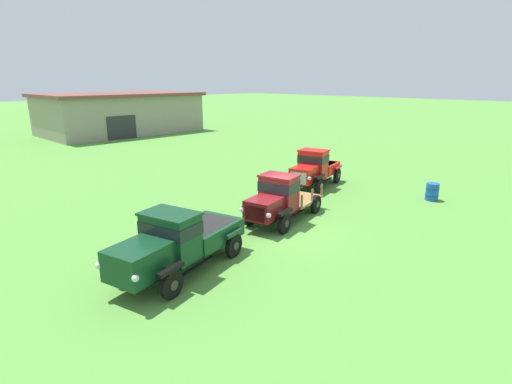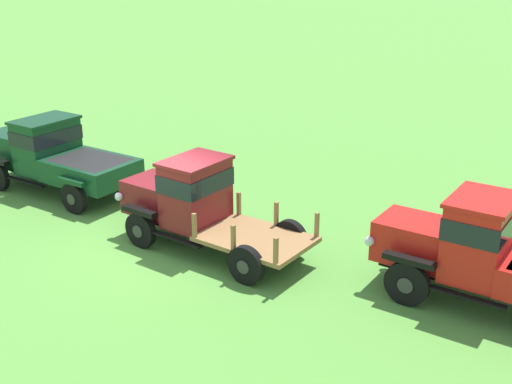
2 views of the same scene
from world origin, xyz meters
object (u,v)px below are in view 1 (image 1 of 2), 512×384
object	(u,v)px
vintage_truck_midrow_center	(314,168)
oil_drum_beside_row	(432,192)
vintage_truck_foreground_near	(177,241)
vintage_truck_second_in_line	(278,199)
farm_shed	(120,113)

from	to	relation	value
vintage_truck_midrow_center	oil_drum_beside_row	distance (m)	6.37
vintage_truck_foreground_near	vintage_truck_second_in_line	xyz separation A→B (m)	(5.69, 0.70, 0.03)
vintage_truck_foreground_near	vintage_truck_midrow_center	bearing A→B (deg)	15.24
vintage_truck_midrow_center	vintage_truck_foreground_near	bearing A→B (deg)	-164.76
farm_shed	vintage_truck_midrow_center	world-z (taller)	farm_shed
vintage_truck_foreground_near	oil_drum_beside_row	world-z (taller)	vintage_truck_foreground_near
oil_drum_beside_row	vintage_truck_foreground_near	bearing A→B (deg)	168.65
vintage_truck_second_in_line	oil_drum_beside_row	size ratio (longest dim) A/B	5.67
farm_shed	vintage_truck_midrow_center	xyz separation A→B (m)	(-4.13, -30.60, -1.18)
farm_shed	vintage_truck_foreground_near	world-z (taller)	farm_shed
vintage_truck_foreground_near	vintage_truck_second_in_line	world-z (taller)	vintage_truck_second_in_line
farm_shed	vintage_truck_second_in_line	bearing A→B (deg)	-107.03
farm_shed	vintage_truck_foreground_near	size ratio (longest dim) A/B	3.13
vintage_truck_midrow_center	oil_drum_beside_row	world-z (taller)	vintage_truck_midrow_center
vintage_truck_second_in_line	oil_drum_beside_row	world-z (taller)	vintage_truck_second_in_line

